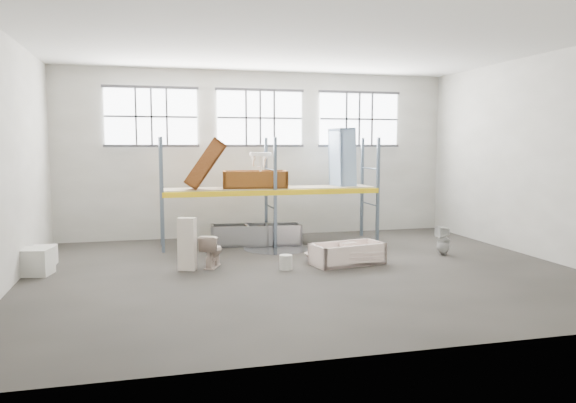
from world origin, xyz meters
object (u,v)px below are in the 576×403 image
object	(u,v)px
cistern_tall	(187,244)
blue_tub_upright	(342,158)
toilet_white	(443,240)
toilet_beige	(212,251)
steel_tub_left	(240,235)
steel_tub_right	(273,234)
bucket	(286,262)
bathtub_beige	(347,254)
rust_tub_flat	(255,180)
carton_near	(35,262)

from	to	relation	value
cistern_tall	blue_tub_upright	distance (m)	5.87
cistern_tall	toilet_white	xyz separation A→B (m)	(6.46, 0.14, -0.22)
toilet_beige	steel_tub_left	bearing A→B (deg)	-88.91
steel_tub_right	bucket	size ratio (longest dim) A/B	4.61
cistern_tall	blue_tub_upright	xyz separation A→B (m)	(4.73, 2.98, 1.80)
cistern_tall	toilet_beige	bearing A→B (deg)	35.95
toilet_beige	bucket	world-z (taller)	toilet_beige
bathtub_beige	toilet_white	xyz separation A→B (m)	(2.77, 0.45, 0.12)
toilet_beige	rust_tub_flat	size ratio (longest dim) A/B	0.43
steel_tub_right	steel_tub_left	bearing A→B (deg)	176.63
cistern_tall	toilet_white	size ratio (longest dim) A/B	1.59
bathtub_beige	blue_tub_upright	world-z (taller)	blue_tub_upright
rust_tub_flat	bucket	xyz separation A→B (m)	(0.06, -3.32, -1.65)
blue_tub_upright	cistern_tall	bearing A→B (deg)	-147.79
blue_tub_upright	toilet_white	bearing A→B (deg)	-58.71
toilet_beige	bathtub_beige	bearing A→B (deg)	-164.92
carton_near	blue_tub_upright	bearing A→B (deg)	18.37
bathtub_beige	rust_tub_flat	xyz separation A→B (m)	(-1.60, 3.11, 1.57)
blue_tub_upright	carton_near	xyz separation A→B (m)	(-7.95, -2.64, -2.11)
steel_tub_left	rust_tub_flat	distance (m)	1.60
steel_tub_left	carton_near	distance (m)	5.40
cistern_tall	steel_tub_left	xyz separation A→B (m)	(1.63, 2.72, -0.30)
toilet_beige	toilet_white	world-z (taller)	toilet_beige
rust_tub_flat	blue_tub_upright	xyz separation A→B (m)	(2.64, 0.17, 0.57)
steel_tub_left	rust_tub_flat	xyz separation A→B (m)	(0.46, 0.08, 1.53)
steel_tub_right	toilet_beige	bearing A→B (deg)	-128.62
steel_tub_left	steel_tub_right	bearing A→B (deg)	-3.37
toilet_beige	rust_tub_flat	distance (m)	3.38
blue_tub_upright	carton_near	distance (m)	8.64
toilet_beige	steel_tub_left	xyz separation A→B (m)	(1.06, 2.56, -0.09)
rust_tub_flat	steel_tub_left	bearing A→B (deg)	-169.81
toilet_beige	bucket	xyz separation A→B (m)	(1.58, -0.67, -0.21)
bathtub_beige	steel_tub_right	xyz separation A→B (m)	(-1.12, 2.98, 0.03)
steel_tub_right	carton_near	world-z (taller)	carton_near
bucket	carton_near	xyz separation A→B (m)	(-5.37, 0.86, 0.12)
toilet_white	rust_tub_flat	size ratio (longest dim) A/B	0.42
toilet_white	bucket	distance (m)	4.36
toilet_white	rust_tub_flat	distance (m)	5.32
rust_tub_flat	steel_tub_right	bearing A→B (deg)	-16.01
steel_tub_right	rust_tub_flat	xyz separation A→B (m)	(-0.48, 0.14, 1.54)
carton_near	toilet_white	bearing A→B (deg)	-1.20
bathtub_beige	toilet_beige	bearing A→B (deg)	160.20
bathtub_beige	rust_tub_flat	size ratio (longest dim) A/B	0.95
blue_tub_upright	carton_near	bearing A→B (deg)	-161.63
toilet_white	cistern_tall	bearing A→B (deg)	-87.00
blue_tub_upright	carton_near	size ratio (longest dim) A/B	2.64
toilet_white	toilet_beige	bearing A→B (deg)	-88.41
toilet_beige	bucket	bearing A→B (deg)	-179.49
bucket	toilet_white	bearing A→B (deg)	8.61
toilet_beige	cistern_tall	bearing A→B (deg)	39.08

